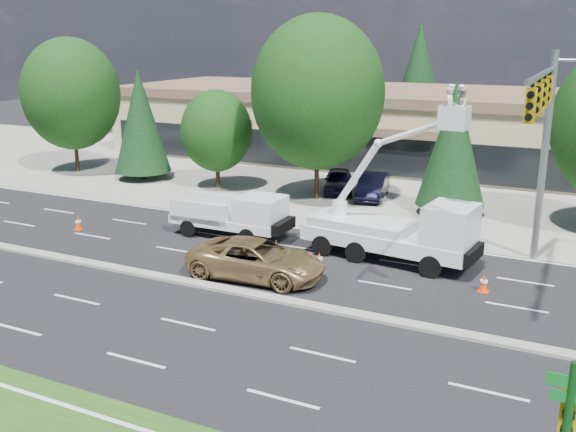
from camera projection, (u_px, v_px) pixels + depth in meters
The scene contains 22 objects.
ground at pixel (235, 292), 24.76m from camera, with size 140.00×140.00×0.00m, color black.
concrete_apron at pixel (388, 187), 42.11m from camera, with size 140.00×22.00×0.01m, color gray.
road_median at pixel (235, 291), 24.74m from camera, with size 120.00×0.55×0.12m, color gray.
strip_mall at pixel (428, 125), 50.00m from camera, with size 50.40×15.40×5.50m.
tree_front_a at pixel (71, 94), 45.43m from camera, with size 6.87×6.87×9.53m.
tree_front_b at pixel (141, 121), 43.36m from camera, with size 3.80×3.80×7.49m.
tree_front_c at pixel (216, 131), 40.94m from camera, with size 4.56×4.56×6.32m.
tree_front_d at pixel (318, 93), 37.31m from camera, with size 7.82×7.82×10.85m.
tree_front_e at pixel (453, 143), 34.62m from camera, with size 3.74×3.74×7.37m.
tree_back_a at pixel (287, 87), 67.52m from camera, with size 4.13×4.13×8.14m.
tree_back_b at pixel (419, 76), 61.28m from camera, with size 5.55×5.55×10.94m.
tree_back_c at pixel (576, 99), 55.89m from camera, with size 4.01×4.01×7.91m.
signal_mast at pixel (544, 129), 25.05m from camera, with size 2.76×10.16×9.00m.
utility_pickup at pixel (236, 219), 31.34m from camera, with size 5.68×2.27×2.18m.
bucket_truck at pixel (404, 225), 27.56m from camera, with size 7.95×3.19×7.74m.
traffic_cone_a at pixel (78, 223), 32.72m from camera, with size 0.40×0.40×0.70m.
traffic_cone_b at pixel (205, 247), 29.05m from camera, with size 0.40×0.40×0.70m.
traffic_cone_c at pixel (319, 260), 27.27m from camera, with size 0.40×0.40×0.70m.
traffic_cone_d at pixel (484, 283), 24.75m from camera, with size 0.40×0.40×0.70m.
minivan at pixel (257, 259), 26.08m from camera, with size 2.60×5.63×1.56m, color #9F7C4D.
parked_car_west at pixel (339, 181), 40.47m from camera, with size 1.75×4.35×1.48m, color black.
parked_car_east at pixel (373, 186), 39.02m from camera, with size 1.57×4.51×1.49m, color black.
Camera 1 is at (11.83, -19.87, 9.55)m, focal length 40.00 mm.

